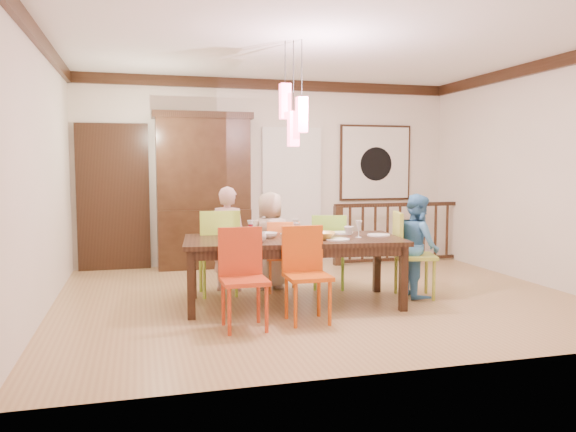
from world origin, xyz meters
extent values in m
plane|color=#A47F4F|center=(0.00, 0.00, 0.00)|extent=(6.00, 6.00, 0.00)
plane|color=white|center=(0.00, 0.00, 2.90)|extent=(6.00, 6.00, 0.00)
plane|color=beige|center=(0.00, 2.50, 1.45)|extent=(6.00, 0.00, 6.00)
plane|color=beige|center=(-3.00, 0.00, 1.45)|extent=(0.00, 5.00, 5.00)
plane|color=beige|center=(3.00, 0.00, 1.45)|extent=(0.00, 5.00, 5.00)
cube|color=black|center=(-2.40, 2.45, 1.05)|extent=(1.04, 0.07, 2.24)
cube|color=silver|center=(0.35, 2.46, 1.05)|extent=(0.97, 0.05, 2.22)
cube|color=black|center=(1.80, 2.47, 1.60)|extent=(1.25, 0.04, 1.25)
cube|color=silver|center=(1.80, 2.44, 1.60)|extent=(1.18, 0.02, 1.18)
cylinder|color=black|center=(1.80, 2.43, 1.58)|extent=(0.56, 0.01, 0.56)
cube|color=#F04866|center=(-0.47, -0.24, 2.25)|extent=(0.11, 0.11, 0.38)
cylinder|color=black|center=(-0.47, -0.24, 2.67)|extent=(0.01, 0.01, 0.46)
cube|color=#F04866|center=(-0.31, -0.34, 2.10)|extent=(0.11, 0.11, 0.38)
cylinder|color=black|center=(-0.31, -0.34, 2.59)|extent=(0.01, 0.01, 0.61)
cube|color=#F04866|center=(-0.39, -0.29, 1.95)|extent=(0.11, 0.11, 0.38)
cylinder|color=black|center=(-0.39, -0.29, 2.52)|extent=(0.01, 0.01, 0.76)
cube|color=black|center=(-0.39, -0.29, 0.72)|extent=(2.50, 1.35, 0.05)
cube|color=black|center=(-1.50, 0.17, 0.35)|extent=(0.09, 0.09, 0.70)
cube|color=black|center=(0.73, 0.17, 0.35)|extent=(0.09, 0.09, 0.70)
cube|color=black|center=(-1.50, -0.75, 0.35)|extent=(0.09, 0.09, 0.70)
cube|color=black|center=(0.73, -0.75, 0.35)|extent=(0.09, 0.09, 0.70)
cube|color=black|center=(-0.39, 0.19, 0.65)|extent=(2.18, 0.28, 0.10)
cube|color=black|center=(-0.39, -0.77, 0.65)|extent=(2.18, 0.28, 0.10)
cube|color=#9DCA38|center=(-1.13, 0.40, 0.50)|extent=(0.47, 0.47, 0.04)
cube|color=#9DCA38|center=(-1.13, 0.40, 0.77)|extent=(0.46, 0.05, 0.51)
cylinder|color=#9DCA38|center=(-1.32, 0.22, 0.24)|extent=(0.04, 0.04, 0.49)
cylinder|color=#9DCA38|center=(-0.95, 0.22, 0.24)|extent=(0.04, 0.04, 0.49)
cylinder|color=#9DCA38|center=(-1.32, 0.59, 0.24)|extent=(0.04, 0.04, 0.49)
cylinder|color=#9DCA38|center=(-0.95, 0.59, 0.24)|extent=(0.04, 0.04, 0.49)
cube|color=orange|center=(-0.34, 0.40, 0.42)|extent=(0.45, 0.45, 0.04)
cube|color=orange|center=(-0.34, 0.40, 0.66)|extent=(0.40, 0.10, 0.43)
cylinder|color=orange|center=(-0.50, 0.24, 0.21)|extent=(0.03, 0.03, 0.42)
cylinder|color=orange|center=(-0.18, 0.24, 0.21)|extent=(0.03, 0.03, 0.42)
cylinder|color=orange|center=(-0.50, 0.56, 0.21)|extent=(0.03, 0.03, 0.42)
cylinder|color=orange|center=(-0.18, 0.56, 0.21)|extent=(0.03, 0.03, 0.42)
cube|color=#83C537|center=(0.28, 0.42, 0.46)|extent=(0.54, 0.54, 0.04)
cube|color=#83C537|center=(0.28, 0.42, 0.71)|extent=(0.41, 0.18, 0.47)
cylinder|color=#83C537|center=(0.11, 0.24, 0.22)|extent=(0.04, 0.04, 0.45)
cylinder|color=#83C537|center=(0.45, 0.24, 0.22)|extent=(0.04, 0.04, 0.45)
cylinder|color=#83C537|center=(0.11, 0.59, 0.22)|extent=(0.04, 0.04, 0.45)
cylinder|color=#83C537|center=(0.45, 0.59, 0.22)|extent=(0.04, 0.04, 0.45)
cube|color=#BA3816|center=(-1.09, -1.10, 0.46)|extent=(0.44, 0.44, 0.04)
cube|color=#BA3816|center=(-1.09, -1.10, 0.72)|extent=(0.43, 0.05, 0.47)
cylinder|color=#BA3816|center=(-1.26, -1.27, 0.23)|extent=(0.04, 0.04, 0.45)
cylinder|color=#BA3816|center=(-0.91, -1.27, 0.23)|extent=(0.04, 0.04, 0.45)
cylinder|color=#BA3816|center=(-1.26, -0.92, 0.23)|extent=(0.04, 0.04, 0.45)
cylinder|color=#BA3816|center=(-0.91, -0.92, 0.23)|extent=(0.04, 0.04, 0.45)
cube|color=#C54B0C|center=(-0.44, -1.03, 0.46)|extent=(0.43, 0.43, 0.04)
cube|color=#C54B0C|center=(-0.44, -1.03, 0.71)|extent=(0.43, 0.04, 0.47)
cylinder|color=#C54B0C|center=(-0.61, -1.20, 0.22)|extent=(0.04, 0.04, 0.45)
cylinder|color=#C54B0C|center=(-0.27, -1.20, 0.22)|extent=(0.04, 0.04, 0.45)
cylinder|color=#C54B0C|center=(-0.61, -0.85, 0.22)|extent=(0.04, 0.04, 0.45)
cylinder|color=#C54B0C|center=(-0.27, -0.85, 0.22)|extent=(0.04, 0.04, 0.45)
cube|color=#9EAE36|center=(1.09, -0.33, 0.49)|extent=(0.56, 0.56, 0.04)
cube|color=#9EAE36|center=(1.09, -0.33, 0.76)|extent=(0.16, 0.45, 0.50)
cylinder|color=#9EAE36|center=(0.91, -0.51, 0.24)|extent=(0.04, 0.04, 0.48)
cylinder|color=#9EAE36|center=(1.27, -0.51, 0.24)|extent=(0.04, 0.04, 0.48)
cylinder|color=#9EAE36|center=(0.91, -0.14, 0.24)|extent=(0.04, 0.04, 0.48)
cylinder|color=#9EAE36|center=(1.27, -0.14, 0.24)|extent=(0.04, 0.04, 0.48)
cube|color=black|center=(-1.08, 2.28, 0.45)|extent=(1.39, 0.44, 0.89)
cube|color=black|center=(-1.08, 2.30, 1.59)|extent=(1.39, 0.40, 1.39)
cube|color=black|center=(-1.08, 2.49, 1.59)|extent=(1.19, 0.02, 1.19)
cube|color=black|center=(-1.08, 2.30, 2.30)|extent=(1.49, 0.44, 0.10)
cube|color=black|center=(0.95, 1.95, 0.46)|extent=(0.12, 0.12, 0.92)
cube|color=black|center=(3.08, 1.95, 0.46)|extent=(0.12, 0.12, 0.92)
cube|color=black|center=(2.01, 1.95, 0.93)|extent=(2.24, 0.11, 0.06)
cube|color=black|center=(2.01, 1.95, 0.05)|extent=(2.12, 0.09, 0.05)
imported|color=#DAA8A6|center=(-0.99, 0.58, 0.65)|extent=(0.56, 0.49, 1.30)
imported|color=#BFA990|center=(-0.45, 0.58, 0.61)|extent=(0.63, 0.44, 1.23)
imported|color=#468AC6|center=(1.14, -0.29, 0.61)|extent=(0.51, 0.63, 1.22)
imported|color=gold|center=(-0.12, -0.46, 0.79)|extent=(0.38, 0.38, 0.08)
imported|color=white|center=(-0.65, -0.23, 0.78)|extent=(0.21, 0.21, 0.06)
imported|color=silver|center=(-0.81, -0.52, 0.80)|extent=(0.15, 0.15, 0.10)
imported|color=silver|center=(0.31, -0.19, 0.80)|extent=(0.13, 0.13, 0.10)
cylinder|color=white|center=(-1.02, 0.00, 0.76)|extent=(0.26, 0.26, 0.01)
cylinder|color=white|center=(-0.32, 0.01, 0.76)|extent=(0.26, 0.26, 0.01)
cylinder|color=white|center=(0.29, -0.03, 0.76)|extent=(0.26, 0.26, 0.01)
cylinder|color=white|center=(-1.08, -0.63, 0.76)|extent=(0.26, 0.26, 0.01)
cylinder|color=white|center=(0.03, -0.60, 0.76)|extent=(0.26, 0.26, 0.01)
cylinder|color=white|center=(0.61, -0.35, 0.76)|extent=(0.26, 0.26, 0.01)
cube|color=#D83359|center=(-0.48, -0.69, 0.76)|extent=(0.18, 0.14, 0.01)
camera|label=1|loc=(-2.04, -6.25, 1.55)|focal=35.00mm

